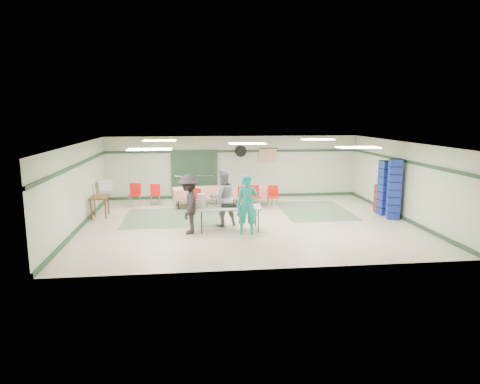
{
  "coord_description": "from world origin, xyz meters",
  "views": [
    {
      "loc": [
        -1.89,
        -14.05,
        3.64
      ],
      "look_at": [
        -0.28,
        -0.3,
        1.11
      ],
      "focal_mm": 32.0,
      "sensor_mm": 36.0,
      "label": 1
    }
  ],
  "objects": [
    {
      "name": "broom",
      "position": [
        -5.23,
        0.91,
        0.65
      ],
      "size": [
        0.08,
        0.21,
        1.25
      ],
      "primitive_type": "cylinder",
      "rotation": [
        0.14,
        0.0,
        0.23
      ],
      "color": "brown",
      "rests_on": "floor"
    },
    {
      "name": "printer_table",
      "position": [
        -5.15,
        1.42,
        0.65
      ],
      "size": [
        0.66,
        0.98,
        0.74
      ],
      "rotation": [
        0.0,
        0.0,
        0.06
      ],
      "color": "brown",
      "rests_on": "floor"
    },
    {
      "name": "sheet_tray_left",
      "position": [
        -1.23,
        -1.02,
        0.77
      ],
      "size": [
        0.54,
        0.42,
        0.02
      ],
      "primitive_type": "cube",
      "rotation": [
        0.0,
        0.0,
        -0.02
      ],
      "color": "silver",
      "rests_on": "serving_table"
    },
    {
      "name": "sheet_tray_right",
      "position": [
        -0.22,
        -1.05,
        0.77
      ],
      "size": [
        0.56,
        0.43,
        0.02
      ],
      "primitive_type": "cube",
      "rotation": [
        0.0,
        0.0,
        -0.02
      ],
      "color": "silver",
      "rests_on": "serving_table"
    },
    {
      "name": "serving_table",
      "position": [
        -0.7,
        -0.96,
        0.72
      ],
      "size": [
        2.05,
        0.87,
        0.76
      ],
      "rotation": [
        0.0,
        0.0,
        -0.02
      ],
      "color": "#A7A6A2",
      "rests_on": "floor"
    },
    {
      "name": "dining_table_b",
      "position": [
        -1.61,
        2.72,
        0.57
      ],
      "size": [
        2.03,
        1.09,
        0.77
      ],
      "rotation": [
        0.0,
        0.0,
        0.12
      ],
      "color": "red",
      "rests_on": "floor"
    },
    {
      "name": "trim_left",
      "position": [
        -5.47,
        0.0,
        2.05
      ],
      "size": [
        0.06,
        9.0,
        0.1
      ],
      "primitive_type": "cube",
      "rotation": [
        0.0,
        0.0,
        1.57
      ],
      "color": "#213D29",
      "rests_on": "wall_back"
    },
    {
      "name": "volunteer_dark",
      "position": [
        -1.97,
        -1.15,
        0.92
      ],
      "size": [
        0.76,
        1.23,
        1.84
      ],
      "primitive_type": "imported",
      "rotation": [
        0.0,
        0.0,
        -1.64
      ],
      "color": "black",
      "rests_on": "floor"
    },
    {
      "name": "sheet_tray_mid",
      "position": [
        -0.81,
        -0.78,
        0.77
      ],
      "size": [
        0.54,
        0.42,
        0.02
      ],
      "primitive_type": "cube",
      "rotation": [
        0.0,
        0.0,
        -0.02
      ],
      "color": "silver",
      "rests_on": "serving_table"
    },
    {
      "name": "baking_pan",
      "position": [
        -0.71,
        -0.92,
        0.8
      ],
      "size": [
        0.49,
        0.31,
        0.08
      ],
      "primitive_type": "cube",
      "rotation": [
        0.0,
        0.0,
        -0.02
      ],
      "color": "black",
      "rests_on": "serving_table"
    },
    {
      "name": "wall_back",
      "position": [
        0.0,
        4.5,
        1.35
      ],
      "size": [
        11.0,
        0.0,
        11.0
      ],
      "primitive_type": "plane",
      "rotation": [
        1.57,
        0.0,
        0.0
      ],
      "color": "beige",
      "rests_on": "floor"
    },
    {
      "name": "chair_loose_a",
      "position": [
        -3.33,
        3.2,
        0.52
      ],
      "size": [
        0.42,
        0.42,
        0.86
      ],
      "rotation": [
        0.0,
        0.0,
        0.06
      ],
      "color": "red",
      "rests_on": "floor"
    },
    {
      "name": "chair_loose_b",
      "position": [
        -4.1,
        3.01,
        0.57
      ],
      "size": [
        0.46,
        0.46,
        0.93
      ],
      "rotation": [
        0.0,
        0.0,
        -0.07
      ],
      "color": "red",
      "rests_on": "floor"
    },
    {
      "name": "wall_fan",
      "position": [
        0.3,
        4.44,
        2.05
      ],
      "size": [
        0.5,
        0.1,
        0.5
      ],
      "primitive_type": "cylinder",
      "rotation": [
        1.57,
        0.0,
        0.0
      ],
      "color": "black",
      "rests_on": "wall_back"
    },
    {
      "name": "chair_d",
      "position": [
        -1.73,
        2.15,
        0.5
      ],
      "size": [
        0.47,
        0.47,
        0.83
      ],
      "rotation": [
        0.0,
        0.0,
        -0.27
      ],
      "color": "red",
      "rests_on": "floor"
    },
    {
      "name": "wall_right",
      "position": [
        5.5,
        0.0,
        1.35
      ],
      "size": [
        0.0,
        9.0,
        9.0
      ],
      "primitive_type": "plane",
      "rotation": [
        1.57,
        0.0,
        -1.57
      ],
      "color": "beige",
      "rests_on": "floor"
    },
    {
      "name": "chair_a",
      "position": [
        0.56,
        2.16,
        0.55
      ],
      "size": [
        0.45,
        0.45,
        0.9
      ],
      "rotation": [
        0.0,
        0.0,
        0.08
      ],
      "color": "red",
      "rests_on": "floor"
    },
    {
      "name": "ceiling",
      "position": [
        0.0,
        0.0,
        2.7
      ],
      "size": [
        11.0,
        11.0,
        0.0
      ],
      "primitive_type": "plane",
      "rotation": [
        3.14,
        0.0,
        0.0
      ],
      "color": "white",
      "rests_on": "wall_back"
    },
    {
      "name": "green_patch_a",
      "position": [
        -2.5,
        1.0,
        0.0
      ],
      "size": [
        3.5,
        3.0,
        0.01
      ],
      "primitive_type": "cube",
      "color": "#5A7857",
      "rests_on": "floor"
    },
    {
      "name": "wall_left",
      "position": [
        -5.5,
        0.0,
        1.35
      ],
      "size": [
        0.0,
        9.0,
        9.0
      ],
      "primitive_type": "plane",
      "rotation": [
        1.57,
        0.0,
        1.57
      ],
      "color": "beige",
      "rests_on": "floor"
    },
    {
      "name": "foam_box_stack",
      "position": [
        -1.57,
        -0.89,
        0.97
      ],
      "size": [
        0.24,
        0.22,
        0.43
      ],
      "primitive_type": "cube",
      "rotation": [
        0.0,
        0.0,
        -0.02
      ],
      "color": "white",
      "rests_on": "serving_table"
    },
    {
      "name": "trim_right",
      "position": [
        5.47,
        0.0,
        2.05
      ],
      "size": [
        0.06,
        9.0,
        0.1
      ],
      "primitive_type": "cube",
      "rotation": [
        0.0,
        0.0,
        1.57
      ],
      "color": "#213D29",
      "rests_on": "wall_back"
    },
    {
      "name": "floor",
      "position": [
        0.0,
        0.0,
        0.0
      ],
      "size": [
        11.0,
        11.0,
        0.0
      ],
      "primitive_type": "plane",
      "color": "beige",
      "rests_on": "ground"
    },
    {
      "name": "green_patch_b",
      "position": [
        2.8,
        1.5,
        0.0
      ],
      "size": [
        2.5,
        3.5,
        0.01
      ],
      "primitive_type": "cube",
      "color": "#5A7857",
      "rests_on": "floor"
    },
    {
      "name": "baseboard_left",
      "position": [
        -5.47,
        0.0,
        0.06
      ],
      "size": [
        0.06,
        9.0,
        0.12
      ],
      "primitive_type": "cube",
      "rotation": [
        0.0,
        0.0,
        1.57
      ],
      "color": "#213D29",
      "rests_on": "floor"
    },
    {
      "name": "chair_c",
      "position": [
        1.31,
        2.16,
        0.54
      ],
      "size": [
        0.48,
        0.48,
        0.88
      ],
      "rotation": [
        0.0,
        0.0,
        -0.2
      ],
      "color": "red",
      "rests_on": "floor"
    },
    {
      "name": "door_frame",
      "position": [
        -1.73,
        4.42,
        1.05
      ],
      "size": [
        2.0,
        0.03,
        2.15
      ],
      "primitive_type": "cube",
      "color": "#213D29",
      "rests_on": "floor"
    },
    {
      "name": "double_door_right",
      "position": [
        -1.25,
        4.44,
        1.05
      ],
      "size": [
        0.9,
        0.06,
        2.1
      ],
      "primitive_type": "cube",
      "color": "#959895",
      "rests_on": "floor"
    },
    {
      "name": "crate_stack_red",
      "position": [
        5.15,
        0.9,
        0.52
      ],
      "size": [
        0.45,
        0.45,
        1.04
      ],
      "primitive_type": "cube",
      "rotation": [
        0.0,
        0.0,
        -0.13
      ],
      "color": "#A41E10",
      "rests_on": "floor"
    },
    {
      "name": "baseboard_right",
      "position": [
        5.47,
        0.0,
        0.06
      ],
      "size": [
        0.06,
        9.0,
        0.12
      ],
      "primitive_type": "cube",
      "rotation": [
        0.0,
        0.0,
        1.57
      ],
      "color": "#213D29",
      "rests_on": "floor"
    },
    {
      "name": "chair_b",
      "position": [
        0.12,
        2.16,
        0.53
      ],
      "size": [
        0.41,
        0.41,
        0.87
      ],
      "rotation": [
        0.0,
        0.0,
        -0.03
      ],
      "color": "red",
      "rests_on": "floor"
    },
    {
      "name": "volunteer_teal",
      "position": [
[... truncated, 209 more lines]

